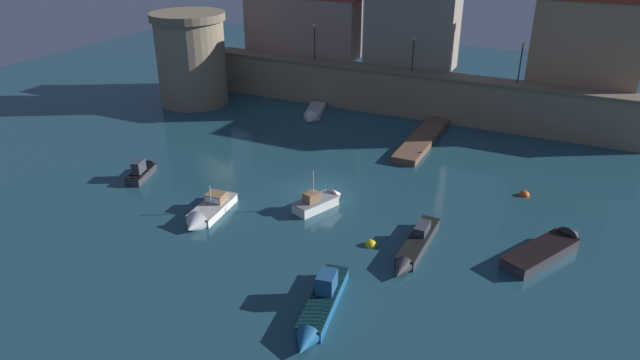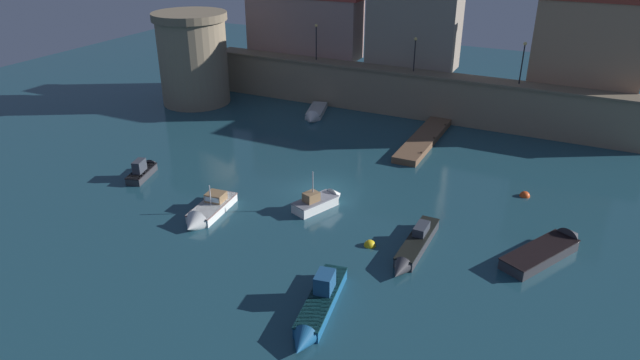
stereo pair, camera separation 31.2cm
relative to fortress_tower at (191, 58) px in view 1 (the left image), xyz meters
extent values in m
plane|color=#1E4756|center=(22.32, -13.61, -4.96)|extent=(112.43, 112.43, 0.00)
cube|color=gray|center=(22.32, 6.26, -2.74)|extent=(45.52, 2.27, 4.43)
cube|color=#73644F|center=(22.32, 6.26, -0.40)|extent=(45.52, 2.57, 0.24)
cube|color=gray|center=(8.87, 8.97, 2.65)|extent=(13.44, 3.15, 6.34)
cube|color=gray|center=(21.63, 9.22, 3.65)|extent=(9.36, 3.65, 8.34)
cube|color=tan|center=(38.43, 10.00, 3.36)|extent=(9.63, 5.20, 7.76)
cylinder|color=gray|center=(0.00, 0.00, -0.46)|extent=(7.33, 7.33, 8.99)
cylinder|color=#776852|center=(0.00, 0.00, 4.43)|extent=(7.92, 7.92, 0.80)
cube|color=brown|center=(26.38, -0.70, -4.66)|extent=(2.15, 11.67, 0.59)
cylinder|color=#473324|center=(27.34, 3.19, -4.61)|extent=(0.20, 0.20, 0.70)
cylinder|color=#473324|center=(27.34, -0.70, -4.61)|extent=(0.20, 0.20, 0.70)
cylinder|color=#473324|center=(27.34, -4.59, -4.61)|extent=(0.20, 0.20, 0.70)
cylinder|color=black|center=(11.80, 6.26, 1.48)|extent=(0.12, 0.12, 3.53)
sphere|color=#F9D172|center=(11.80, 6.26, 3.40)|extent=(0.32, 0.32, 0.32)
cylinder|color=black|center=(22.83, 6.26, 1.27)|extent=(0.12, 0.12, 3.10)
sphere|color=#F9D172|center=(22.83, 6.26, 2.96)|extent=(0.32, 0.32, 0.32)
cylinder|color=black|center=(33.17, 6.26, 1.51)|extent=(0.12, 0.12, 3.59)
sphere|color=#F9D172|center=(33.17, 6.26, 3.46)|extent=(0.32, 0.32, 0.32)
cube|color=white|center=(16.86, -20.33, -4.63)|extent=(2.18, 4.43, 0.66)
cone|color=white|center=(17.15, -23.00, -4.63)|extent=(1.76, 1.37, 1.64)
cube|color=#78564F|center=(16.86, -20.33, -4.34)|extent=(2.23, 4.52, 0.08)
cube|color=olive|center=(16.80, -19.76, -4.00)|extent=(1.38, 1.29, 0.59)
cube|color=#99B7C6|center=(16.86, -20.34, -3.97)|extent=(1.14, 0.18, 0.36)
cylinder|color=#B2B2B7|center=(16.87, -20.48, -3.55)|extent=(0.08, 0.08, 1.50)
cube|color=#333338|center=(8.32, -18.10, -4.64)|extent=(2.06, 3.51, 0.62)
cone|color=#333338|center=(7.73, -16.11, -4.64)|extent=(1.33, 1.20, 1.11)
cube|color=black|center=(8.32, -18.10, -4.37)|extent=(2.10, 3.58, 0.08)
cube|color=#333842|center=(8.38, -18.30, -3.86)|extent=(0.99, 1.40, 0.95)
cube|color=silver|center=(13.73, 2.46, -4.68)|extent=(2.85, 4.94, 0.55)
cone|color=silver|center=(14.56, -0.37, -4.68)|extent=(1.82, 1.68, 1.51)
cube|color=#4E6359|center=(13.73, 2.46, -4.45)|extent=(2.90, 5.04, 0.08)
cube|color=#195689|center=(28.52, -26.47, -4.59)|extent=(2.27, 5.93, 0.73)
cone|color=#195689|center=(29.10, -29.97, -4.59)|extent=(1.48, 1.59, 1.26)
cube|color=#0F3339|center=(28.52, -26.47, -4.26)|extent=(2.31, 6.05, 0.08)
cube|color=navy|center=(28.43, -25.96, -3.70)|extent=(1.13, 1.46, 1.04)
cube|color=#333338|center=(31.33, -18.41, -4.60)|extent=(1.18, 5.78, 0.72)
cone|color=#333338|center=(31.33, -21.95, -4.60)|extent=(1.12, 1.40, 1.11)
cube|color=black|center=(31.33, -18.41, -4.28)|extent=(1.20, 5.89, 0.08)
cube|color=#333842|center=(31.33, -17.72, -3.96)|extent=(0.73, 1.53, 0.55)
cube|color=white|center=(23.19, -16.68, -4.57)|extent=(2.52, 3.61, 0.76)
cone|color=white|center=(23.96, -14.75, -4.57)|extent=(1.58, 1.35, 1.33)
cube|color=gray|center=(23.19, -16.68, -4.23)|extent=(2.58, 3.68, 0.08)
cube|color=olive|center=(23.05, -17.03, -3.86)|extent=(1.15, 1.28, 0.66)
cube|color=#99B7C6|center=(23.25, -16.54, -3.83)|extent=(0.71, 0.33, 0.40)
cylinder|color=#B2B2B7|center=(23.11, -16.88, -3.07)|extent=(0.08, 0.08, 2.23)
cube|color=#333338|center=(38.48, -16.46, -4.58)|extent=(4.17, 5.85, 0.75)
cone|color=#333338|center=(40.09, -13.36, -4.58)|extent=(2.12, 2.01, 1.66)
cube|color=black|center=(38.48, -16.46, -4.24)|extent=(4.26, 5.97, 0.08)
sphere|color=yellow|center=(28.57, -19.58, -4.96)|extent=(0.77, 0.77, 0.77)
sphere|color=#EA4C19|center=(36.42, -7.93, -4.96)|extent=(0.77, 0.77, 0.77)
camera|label=1|loc=(39.12, -48.90, 14.43)|focal=31.84mm
camera|label=2|loc=(39.40, -48.76, 14.43)|focal=31.84mm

